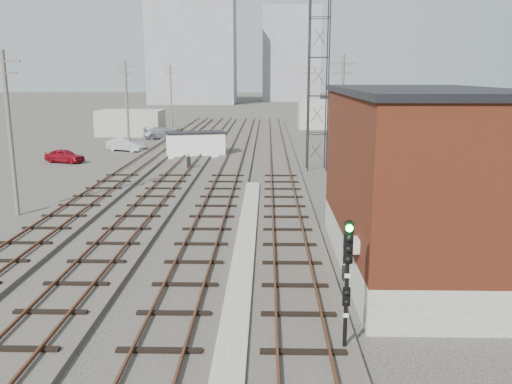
{
  "coord_description": "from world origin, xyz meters",
  "views": [
    {
      "loc": [
        1.49,
        -9.08,
        7.77
      ],
      "look_at": [
        0.95,
        16.28,
        2.2
      ],
      "focal_mm": 38.0,
      "sensor_mm": 36.0,
      "label": 1
    }
  ],
  "objects_px": {
    "car_red": "(65,156)",
    "car_silver": "(126,144)",
    "signal_mast": "(347,278)",
    "site_trailer": "(196,144)",
    "switch_stand": "(189,163)",
    "car_grey": "(164,133)"
  },
  "relations": [
    {
      "from": "site_trailer",
      "to": "car_red",
      "type": "relative_size",
      "value": 1.67
    },
    {
      "from": "site_trailer",
      "to": "car_silver",
      "type": "relative_size",
      "value": 1.44
    },
    {
      "from": "switch_stand",
      "to": "car_silver",
      "type": "bearing_deg",
      "value": 123.55
    },
    {
      "from": "site_trailer",
      "to": "car_red",
      "type": "height_order",
      "value": "site_trailer"
    },
    {
      "from": "signal_mast",
      "to": "switch_stand",
      "type": "distance_m",
      "value": 30.81
    },
    {
      "from": "signal_mast",
      "to": "switch_stand",
      "type": "height_order",
      "value": "signal_mast"
    },
    {
      "from": "switch_stand",
      "to": "car_grey",
      "type": "height_order",
      "value": "car_grey"
    },
    {
      "from": "signal_mast",
      "to": "car_grey",
      "type": "bearing_deg",
      "value": 106.12
    },
    {
      "from": "signal_mast",
      "to": "site_trailer",
      "type": "xyz_separation_m",
      "value": [
        -9.07,
        37.08,
        -1.09
      ]
    },
    {
      "from": "signal_mast",
      "to": "car_silver",
      "type": "relative_size",
      "value": 0.94
    },
    {
      "from": "signal_mast",
      "to": "switch_stand",
      "type": "bearing_deg",
      "value": 106.31
    },
    {
      "from": "car_red",
      "to": "site_trailer",
      "type": "bearing_deg",
      "value": -52.57
    },
    {
      "from": "site_trailer",
      "to": "car_silver",
      "type": "height_order",
      "value": "site_trailer"
    },
    {
      "from": "signal_mast",
      "to": "car_silver",
      "type": "distance_m",
      "value": 43.81
    },
    {
      "from": "signal_mast",
      "to": "car_silver",
      "type": "bearing_deg",
      "value": 112.3
    },
    {
      "from": "car_red",
      "to": "car_silver",
      "type": "relative_size",
      "value": 0.87
    },
    {
      "from": "signal_mast",
      "to": "site_trailer",
      "type": "distance_m",
      "value": 38.19
    },
    {
      "from": "switch_stand",
      "to": "car_grey",
      "type": "xyz_separation_m",
      "value": [
        -6.11,
        21.51,
        0.1
      ]
    },
    {
      "from": "signal_mast",
      "to": "site_trailer",
      "type": "relative_size",
      "value": 0.65
    },
    {
      "from": "signal_mast",
      "to": "car_red",
      "type": "relative_size",
      "value": 1.09
    },
    {
      "from": "signal_mast",
      "to": "switch_stand",
      "type": "xyz_separation_m",
      "value": [
        -8.64,
        29.53,
        -1.67
      ]
    },
    {
      "from": "site_trailer",
      "to": "car_grey",
      "type": "xyz_separation_m",
      "value": [
        -5.68,
        13.96,
        -0.47
      ]
    }
  ]
}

